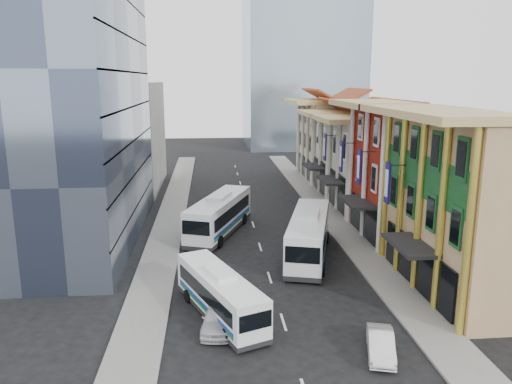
{
  "coord_description": "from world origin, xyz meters",
  "views": [
    {
      "loc": [
        -4.23,
        -26.45,
        14.33
      ],
      "look_at": [
        -0.06,
        18.22,
        4.22
      ],
      "focal_mm": 35.0,
      "sensor_mm": 36.0,
      "label": 1
    }
  ],
  "objects": [
    {
      "name": "bus_right",
      "position": [
        3.72,
        12.12,
        1.95
      ],
      "size": [
        5.98,
        12.49,
        3.9
      ],
      "primitive_type": null,
      "rotation": [
        0.0,
        0.0,
        -0.27
      ],
      "color": "silver",
      "rests_on": "ground"
    },
    {
      "name": "shophouse_tan",
      "position": [
        14.0,
        5.0,
        6.0
      ],
      "size": [
        8.0,
        14.0,
        12.0
      ],
      "primitive_type": "cube",
      "color": "tan",
      "rests_on": "ground"
    },
    {
      "name": "bus_left_near",
      "position": [
        -3.8,
        2.13,
        1.53
      ],
      "size": [
        5.69,
        9.67,
        3.06
      ],
      "primitive_type": null,
      "rotation": [
        0.0,
        0.0,
        0.39
      ],
      "color": "white",
      "rests_on": "ground"
    },
    {
      "name": "shophouse_red",
      "position": [
        14.0,
        17.0,
        6.0
      ],
      "size": [
        8.0,
        10.0,
        12.0
      ],
      "primitive_type": "cube",
      "color": "maroon",
      "rests_on": "ground"
    },
    {
      "name": "sedan_right",
      "position": [
        4.6,
        -3.16,
        0.63
      ],
      "size": [
        2.26,
        4.03,
        1.26
      ],
      "primitive_type": "imported",
      "rotation": [
        0.0,
        0.0,
        -0.26
      ],
      "color": "silver",
      "rests_on": "ground"
    },
    {
      "name": "bus_left_far",
      "position": [
        -3.44,
        19.27,
        1.93
      ],
      "size": [
        6.83,
        12.28,
        3.86
      ],
      "primitive_type": null,
      "rotation": [
        0.0,
        0.0,
        -0.35
      ],
      "color": "silver",
      "rests_on": "ground"
    },
    {
      "name": "sedan_left",
      "position": [
        -3.95,
        0.54,
        0.75
      ],
      "size": [
        2.31,
        4.61,
        1.5
      ],
      "primitive_type": "imported",
      "rotation": [
        0.0,
        0.0,
        -0.12
      ],
      "color": "silver",
      "rests_on": "ground"
    },
    {
      "name": "office_tower",
      "position": [
        -17.0,
        19.0,
        15.0
      ],
      "size": [
        12.0,
        26.0,
        30.0
      ],
      "primitive_type": "cube",
      "color": "#3C465F",
      "rests_on": "ground"
    },
    {
      "name": "sidewalk_left",
      "position": [
        -8.5,
        22.0,
        0.07
      ],
      "size": [
        3.0,
        90.0,
        0.15
      ],
      "primitive_type": "cube",
      "color": "slate",
      "rests_on": "ground"
    },
    {
      "name": "shophouse_cream_far",
      "position": [
        14.0,
        46.0,
        5.5
      ],
      "size": [
        8.0,
        12.0,
        11.0
      ],
      "primitive_type": "cube",
      "color": "beige",
      "rests_on": "ground"
    },
    {
      "name": "ground",
      "position": [
        0.0,
        0.0,
        0.0
      ],
      "size": [
        200.0,
        200.0,
        0.0
      ],
      "primitive_type": "plane",
      "color": "black",
      "rests_on": "ground"
    },
    {
      "name": "office_block_far",
      "position": [
        -16.0,
        42.0,
        7.0
      ],
      "size": [
        10.0,
        18.0,
        14.0
      ],
      "primitive_type": "cube",
      "color": "gray",
      "rests_on": "ground"
    },
    {
      "name": "sidewalk_right",
      "position": [
        8.5,
        22.0,
        0.07
      ],
      "size": [
        3.0,
        90.0,
        0.15
      ],
      "primitive_type": "cube",
      "color": "slate",
      "rests_on": "ground"
    },
    {
      "name": "shophouse_cream_mid",
      "position": [
        14.0,
        35.5,
        5.0
      ],
      "size": [
        8.0,
        9.0,
        10.0
      ],
      "primitive_type": "cube",
      "color": "beige",
      "rests_on": "ground"
    },
    {
      "name": "shophouse_cream_near",
      "position": [
        14.0,
        26.5,
        5.0
      ],
      "size": [
        8.0,
        9.0,
        10.0
      ],
      "primitive_type": "cube",
      "color": "beige",
      "rests_on": "ground"
    }
  ]
}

